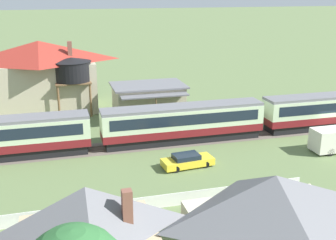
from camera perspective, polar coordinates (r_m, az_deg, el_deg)
ground_plane at (r=51.28m, az=20.90°, el=-1.60°), size 600.00×600.00×0.00m
passenger_train at (r=44.70m, az=2.37°, el=-0.18°), size 91.65×2.88×3.98m
railway_track at (r=46.66m, az=6.84°, el=-2.38°), size 138.85×3.60×0.04m
station_building at (r=53.21m, az=-2.67°, el=2.64°), size 9.09×7.31×4.23m
station_house_red_roof at (r=58.19m, az=-16.81°, el=5.86°), size 14.88×8.73×9.24m
water_tower at (r=55.21m, az=-12.87°, el=6.62°), size 5.02×5.02×7.36m
cottage_grey_roof at (r=25.08m, az=-10.85°, el=-14.11°), size 8.31×5.49×5.31m
cottage_grey_roof_2 at (r=26.38m, az=14.03°, el=-12.47°), size 10.16×7.24×5.45m
parked_car_yellow at (r=38.81m, az=2.63°, el=-5.53°), size 4.89×2.28×1.25m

